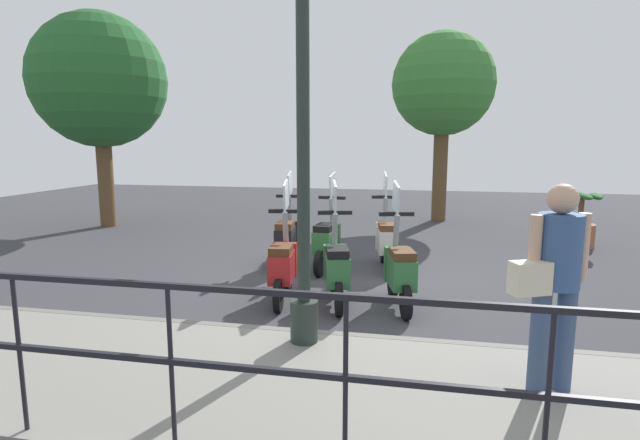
{
  "coord_description": "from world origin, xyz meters",
  "views": [
    {
      "loc": [
        -6.8,
        -0.91,
        2.05
      ],
      "look_at": [
        0.2,
        0.5,
        0.9
      ],
      "focal_mm": 28.0,
      "sensor_mm": 36.0,
      "label": 1
    }
  ],
  "objects_px": {
    "scooter_far_0": "(386,239)",
    "scooter_near_1": "(336,267)",
    "tree_large": "(99,81)",
    "lamp_post_near": "(303,157)",
    "potted_palm": "(580,224)",
    "tree_distant": "(443,86)",
    "scooter_near_0": "(400,270)",
    "scooter_near_2": "(283,265)",
    "scooter_far_2": "(287,238)",
    "pedestrian_with_bag": "(555,273)",
    "scooter_far_1": "(327,240)"
  },
  "relations": [
    {
      "from": "scooter_near_2",
      "to": "scooter_far_0",
      "type": "relative_size",
      "value": 1.0
    },
    {
      "from": "tree_distant",
      "to": "scooter_far_1",
      "type": "xyz_separation_m",
      "value": [
        -5.4,
        1.89,
        -2.88
      ]
    },
    {
      "from": "scooter_near_2",
      "to": "scooter_near_1",
      "type": "bearing_deg",
      "value": -96.92
    },
    {
      "from": "pedestrian_with_bag",
      "to": "tree_distant",
      "type": "xyz_separation_m",
      "value": [
        9.15,
        0.52,
        2.29
      ]
    },
    {
      "from": "tree_large",
      "to": "tree_distant",
      "type": "relative_size",
      "value": 1.05
    },
    {
      "from": "tree_distant",
      "to": "scooter_near_0",
      "type": "distance_m",
      "value": 7.6
    },
    {
      "from": "scooter_near_1",
      "to": "scooter_near_2",
      "type": "distance_m",
      "value": 0.69
    },
    {
      "from": "scooter_near_0",
      "to": "scooter_far_0",
      "type": "distance_m",
      "value": 1.88
    },
    {
      "from": "scooter_far_0",
      "to": "tree_large",
      "type": "bearing_deg",
      "value": 58.53
    },
    {
      "from": "tree_large",
      "to": "tree_distant",
      "type": "height_order",
      "value": "tree_large"
    },
    {
      "from": "lamp_post_near",
      "to": "pedestrian_with_bag",
      "type": "xyz_separation_m",
      "value": [
        -0.57,
        -2.04,
        -0.82
      ]
    },
    {
      "from": "scooter_near_0",
      "to": "scooter_near_2",
      "type": "height_order",
      "value": "same"
    },
    {
      "from": "scooter_far_0",
      "to": "scooter_far_2",
      "type": "distance_m",
      "value": 1.6
    },
    {
      "from": "lamp_post_near",
      "to": "scooter_far_1",
      "type": "bearing_deg",
      "value": 6.68
    },
    {
      "from": "pedestrian_with_bag",
      "to": "scooter_near_0",
      "type": "distance_m",
      "value": 2.55
    },
    {
      "from": "pedestrian_with_bag",
      "to": "scooter_far_1",
      "type": "height_order",
      "value": "pedestrian_with_bag"
    },
    {
      "from": "potted_palm",
      "to": "lamp_post_near",
      "type": "bearing_deg",
      "value": 145.17
    },
    {
      "from": "tree_large",
      "to": "scooter_far_0",
      "type": "height_order",
      "value": "tree_large"
    },
    {
      "from": "tree_distant",
      "to": "scooter_near_1",
      "type": "xyz_separation_m",
      "value": [
        -7.03,
        1.47,
        -2.88
      ]
    },
    {
      "from": "scooter_far_2",
      "to": "tree_large",
      "type": "bearing_deg",
      "value": 55.81
    },
    {
      "from": "scooter_near_2",
      "to": "scooter_far_1",
      "type": "xyz_separation_m",
      "value": [
        1.64,
        -0.27,
        0.0
      ]
    },
    {
      "from": "tree_large",
      "to": "scooter_far_0",
      "type": "xyz_separation_m",
      "value": [
        -2.73,
        -6.81,
        -2.89
      ]
    },
    {
      "from": "lamp_post_near",
      "to": "scooter_near_1",
      "type": "relative_size",
      "value": 2.58
    },
    {
      "from": "scooter_far_0",
      "to": "scooter_near_1",
      "type": "bearing_deg",
      "value": 155.76
    },
    {
      "from": "scooter_near_1",
      "to": "lamp_post_near",
      "type": "bearing_deg",
      "value": 164.31
    },
    {
      "from": "tree_large",
      "to": "scooter_near_2",
      "type": "distance_m",
      "value": 7.84
    },
    {
      "from": "potted_palm",
      "to": "scooter_far_1",
      "type": "xyz_separation_m",
      "value": [
        -2.69,
        4.46,
        0.04
      ]
    },
    {
      "from": "scooter_near_0",
      "to": "scooter_far_1",
      "type": "relative_size",
      "value": 1.0
    },
    {
      "from": "scooter_far_0",
      "to": "tree_distant",
      "type": "bearing_deg",
      "value": -20.49
    },
    {
      "from": "scooter_near_2",
      "to": "scooter_far_1",
      "type": "height_order",
      "value": "same"
    },
    {
      "from": "pedestrian_with_bag",
      "to": "scooter_far_2",
      "type": "xyz_separation_m",
      "value": [
        3.83,
        3.09,
        -0.6
      ]
    },
    {
      "from": "pedestrian_with_bag",
      "to": "tree_distant",
      "type": "distance_m",
      "value": 9.45
    },
    {
      "from": "tree_large",
      "to": "scooter_near_0",
      "type": "distance_m",
      "value": 8.93
    },
    {
      "from": "pedestrian_with_bag",
      "to": "lamp_post_near",
      "type": "bearing_deg",
      "value": 51.01
    },
    {
      "from": "scooter_far_0",
      "to": "scooter_far_2",
      "type": "relative_size",
      "value": 1.0
    },
    {
      "from": "scooter_far_1",
      "to": "tree_distant",
      "type": "bearing_deg",
      "value": -13.72
    },
    {
      "from": "scooter_near_1",
      "to": "scooter_near_2",
      "type": "height_order",
      "value": "same"
    },
    {
      "from": "lamp_post_near",
      "to": "potted_palm",
      "type": "distance_m",
      "value": 7.3
    },
    {
      "from": "scooter_near_2",
      "to": "scooter_far_2",
      "type": "distance_m",
      "value": 1.76
    },
    {
      "from": "scooter_near_1",
      "to": "tree_large",
      "type": "bearing_deg",
      "value": 39.93
    },
    {
      "from": "pedestrian_with_bag",
      "to": "scooter_far_1",
      "type": "bearing_deg",
      "value": 9.26
    },
    {
      "from": "pedestrian_with_bag",
      "to": "scooter_far_2",
      "type": "relative_size",
      "value": 1.03
    },
    {
      "from": "tree_large",
      "to": "lamp_post_near",
      "type": "bearing_deg",
      "value": -134.53
    },
    {
      "from": "tree_distant",
      "to": "scooter_far_0",
      "type": "distance_m",
      "value": 5.97
    },
    {
      "from": "lamp_post_near",
      "to": "tree_large",
      "type": "relative_size",
      "value": 0.81
    },
    {
      "from": "potted_palm",
      "to": "scooter_far_2",
      "type": "bearing_deg",
      "value": 116.91
    },
    {
      "from": "pedestrian_with_bag",
      "to": "tree_large",
      "type": "relative_size",
      "value": 0.32
    },
    {
      "from": "scooter_far_0",
      "to": "scooter_far_1",
      "type": "height_order",
      "value": "same"
    },
    {
      "from": "potted_palm",
      "to": "scooter_near_2",
      "type": "relative_size",
      "value": 0.69
    },
    {
      "from": "scooter_near_0",
      "to": "scooter_far_2",
      "type": "height_order",
      "value": "same"
    }
  ]
}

